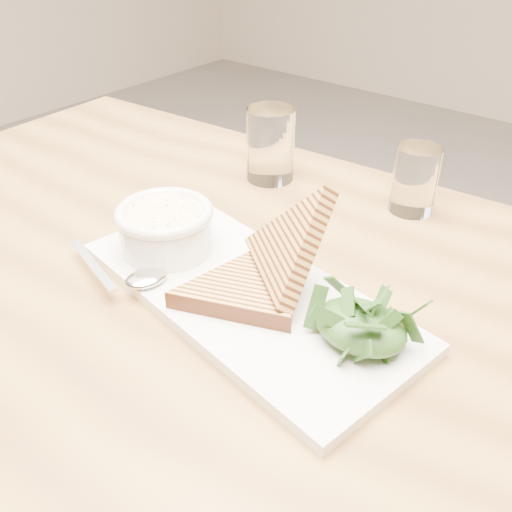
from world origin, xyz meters
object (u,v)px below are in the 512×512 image
Objects in this scene: table_top at (184,268)px; glass_near at (271,145)px; platter at (245,294)px; soup_bowl at (166,233)px; glass_far at (415,180)px.

table_top is 0.27m from glass_near.
soup_bowl is at bearing 178.49° from platter.
platter is at bearing -1.51° from soup_bowl.
glass_near reaches higher than table_top.
glass_near reaches higher than soup_bowl.
table_top is at bearing -119.82° from glass_far.
glass_far is at bearing 81.24° from platter.
table_top is at bearing 170.59° from platter.
glass_near is (-0.05, 0.27, 0.02)m from soup_bowl.
soup_bowl is at bearing -119.84° from glass_far.
soup_bowl is at bearing -120.22° from table_top.
soup_bowl reaches higher than platter.
glass_near is at bearing 99.55° from soup_bowl.
glass_near is (-0.18, 0.27, 0.05)m from platter.
glass_near is at bearing 123.02° from platter.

